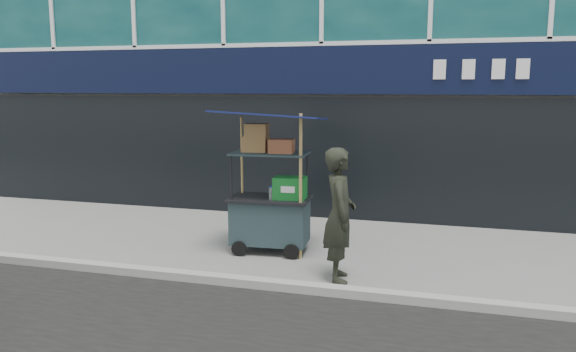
% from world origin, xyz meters
% --- Properties ---
extents(ground, '(80.00, 80.00, 0.00)m').
position_xyz_m(ground, '(0.00, 0.00, 0.00)').
color(ground, slate).
rests_on(ground, ground).
extents(curb, '(80.00, 0.18, 0.12)m').
position_xyz_m(curb, '(0.00, -0.20, 0.06)').
color(curb, gray).
rests_on(curb, ground).
extents(vendor_cart, '(1.75, 1.29, 2.26)m').
position_xyz_m(vendor_cart, '(-0.24, 1.41, 0.79)').
color(vendor_cart, '#1A292D').
rests_on(vendor_cart, ground).
extents(vendor_man, '(0.58, 0.75, 1.81)m').
position_xyz_m(vendor_man, '(1.04, 0.39, 0.91)').
color(vendor_man, black).
rests_on(vendor_man, ground).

